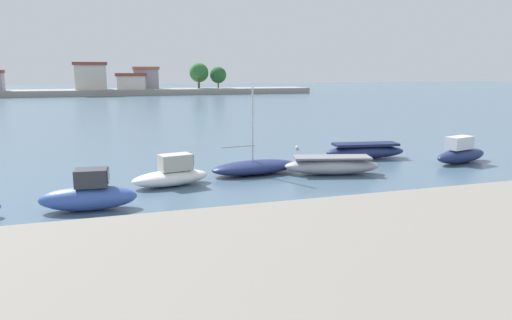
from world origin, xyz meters
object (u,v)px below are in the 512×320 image
(moored_boat_5, at_px, (365,151))
(moored_boat_6, at_px, (461,153))
(moored_boat_3, at_px, (255,167))
(moored_boat_2, at_px, (172,175))
(mooring_buoy_1, at_px, (297,147))
(moored_boat_4, at_px, (332,166))
(mooring_buoy_2, at_px, (79,193))
(moored_boat_1, at_px, (89,195))

(moored_boat_5, xyz_separation_m, moored_boat_6, (4.94, -3.28, 0.14))
(moored_boat_3, xyz_separation_m, moored_boat_5, (8.52, 2.40, 0.09))
(moored_boat_2, distance_m, moored_boat_6, 18.33)
(mooring_buoy_1, bearing_deg, moored_boat_4, -99.73)
(mooring_buoy_1, bearing_deg, moored_boat_5, -58.63)
(moored_boat_3, relative_size, mooring_buoy_2, 16.56)
(moored_boat_6, height_order, mooring_buoy_1, moored_boat_6)
(moored_boat_1, height_order, moored_boat_5, moored_boat_1)
(moored_boat_3, bearing_deg, moored_boat_5, 8.96)
(moored_boat_5, distance_m, mooring_buoy_1, 5.61)
(moored_boat_1, xyz_separation_m, mooring_buoy_1, (14.36, 11.75, -0.51))
(mooring_buoy_1, relative_size, mooring_buoy_2, 0.87)
(moored_boat_4, xyz_separation_m, moored_boat_5, (4.38, 3.77, -0.01))
(moored_boat_1, distance_m, moored_boat_2, 5.09)
(moored_boat_4, distance_m, moored_boat_5, 5.78)
(moored_boat_1, xyz_separation_m, mooring_buoy_2, (-0.55, 2.46, -0.49))
(moored_boat_3, bearing_deg, moored_boat_1, -159.22)
(moored_boat_3, distance_m, mooring_buoy_2, 9.54)
(moored_boat_2, distance_m, moored_boat_4, 9.01)
(moored_boat_2, height_order, moored_boat_6, moored_boat_6)
(moored_boat_2, height_order, moored_boat_4, moored_boat_2)
(moored_boat_3, relative_size, mooring_buoy_1, 19.07)
(moored_boat_4, distance_m, mooring_buoy_2, 13.47)
(moored_boat_4, bearing_deg, moored_boat_6, 18.13)
(moored_boat_4, xyz_separation_m, mooring_buoy_1, (1.47, 8.55, -0.36))
(moored_boat_5, bearing_deg, moored_boat_2, -156.21)
(moored_boat_2, relative_size, moored_boat_6, 0.91)
(moored_boat_4, bearing_deg, mooring_buoy_1, 95.40)
(moored_boat_1, distance_m, moored_boat_6, 22.51)
(moored_boat_2, bearing_deg, mooring_buoy_2, 178.06)
(mooring_buoy_2, bearing_deg, mooring_buoy_1, 31.91)
(moored_boat_5, height_order, moored_boat_6, moored_boat_6)
(moored_boat_3, distance_m, moored_boat_6, 13.49)
(moored_boat_1, bearing_deg, mooring_buoy_1, 44.25)
(moored_boat_1, relative_size, moored_boat_3, 0.76)
(moored_boat_6, bearing_deg, moored_boat_5, 131.74)
(moored_boat_6, bearing_deg, moored_boat_2, 166.60)
(mooring_buoy_1, distance_m, mooring_buoy_2, 17.57)
(moored_boat_2, relative_size, moored_boat_5, 0.76)
(moored_boat_2, distance_m, mooring_buoy_1, 13.47)
(moored_boat_6, bearing_deg, moored_boat_4, 168.33)
(moored_boat_3, xyz_separation_m, moored_boat_4, (4.14, -1.37, 0.09))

